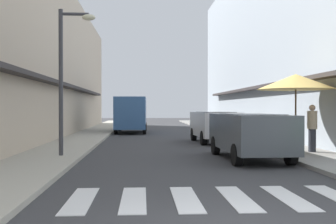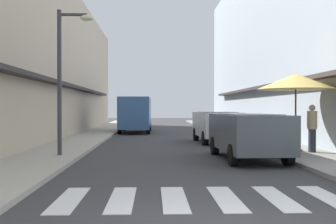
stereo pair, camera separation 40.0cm
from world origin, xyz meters
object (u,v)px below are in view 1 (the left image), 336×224
object	(u,v)px
street_lamp	(67,65)
parked_car_mid	(215,123)
delivery_van	(131,112)
cafe_umbrella	(296,82)
parked_car_near	(250,131)
pedestrian_walking_near	(312,127)

from	to	relation	value
street_lamp	parked_car_mid	bearing A→B (deg)	45.59
delivery_van	cafe_umbrella	distance (m)	14.78
parked_car_near	delivery_van	size ratio (longest dim) A/B	0.84
parked_car_mid	parked_car_near	bearing A→B (deg)	-90.00
delivery_van	street_lamp	size ratio (longest dim) A/B	1.15
parked_car_near	parked_car_mid	xyz separation A→B (m)	(0.00, 6.49, -0.00)
street_lamp	pedestrian_walking_near	distance (m)	8.64
parked_car_mid	cafe_umbrella	distance (m)	5.70
street_lamp	pedestrian_walking_near	bearing A→B (deg)	3.77
delivery_van	pedestrian_walking_near	xyz separation A→B (m)	(6.68, -13.74, -0.42)
delivery_van	pedestrian_walking_near	size ratio (longest dim) A/B	3.29
delivery_van	pedestrian_walking_near	world-z (taller)	delivery_van
cafe_umbrella	parked_car_near	bearing A→B (deg)	-144.80
parked_car_mid	delivery_van	xyz separation A→B (m)	(-4.19, 8.30, 0.49)
delivery_van	cafe_umbrella	world-z (taller)	cafe_umbrella
parked_car_near	cafe_umbrella	xyz separation A→B (m)	(2.05, 1.45, 1.66)
delivery_van	parked_car_mid	bearing A→B (deg)	-63.21
parked_car_near	cafe_umbrella	size ratio (longest dim) A/B	1.64
pedestrian_walking_near	delivery_van	bearing A→B (deg)	13.00
parked_car_near	street_lamp	world-z (taller)	street_lamp
parked_car_mid	delivery_van	size ratio (longest dim) A/B	0.74
cafe_umbrella	pedestrian_walking_near	size ratio (longest dim) A/B	1.67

